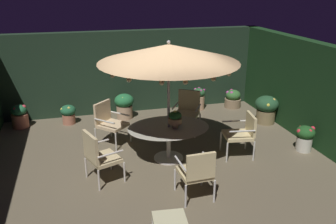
{
  "coord_description": "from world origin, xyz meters",
  "views": [
    {
      "loc": [
        -1.56,
        -6.64,
        3.6
      ],
      "look_at": [
        0.22,
        0.02,
        1.06
      ],
      "focal_mm": 37.75,
      "sensor_mm": 36.0,
      "label": 1
    }
  ],
  "objects_px": {
    "centerpiece_planter": "(175,118)",
    "potted_plant_right_far": "(68,113)",
    "patio_chair_southeast": "(109,120)",
    "potted_plant_left_near": "(20,116)",
    "patio_dining_table": "(169,133)",
    "patio_chair_south": "(99,154)",
    "patio_chair_east": "(188,109)",
    "potted_plant_back_right": "(305,137)",
    "potted_plant_left_far": "(124,105)",
    "potted_plant_right_near": "(266,108)",
    "patio_chair_northeast": "(242,132)",
    "ottoman_footrest": "(170,221)",
    "potted_plant_back_left": "(199,98)",
    "potted_plant_back_center": "(233,99)",
    "patio_umbrella": "(169,53)",
    "patio_chair_north": "(197,171)"
  },
  "relations": [
    {
      "from": "patio_umbrella",
      "to": "potted_plant_back_right",
      "type": "relative_size",
      "value": 4.74
    },
    {
      "from": "potted_plant_left_far",
      "to": "potted_plant_left_near",
      "type": "bearing_deg",
      "value": 179.54
    },
    {
      "from": "potted_plant_left_far",
      "to": "patio_chair_south",
      "type": "bearing_deg",
      "value": -106.3
    },
    {
      "from": "centerpiece_planter",
      "to": "potted_plant_left_near",
      "type": "distance_m",
      "value": 4.47
    },
    {
      "from": "patio_chair_south",
      "to": "potted_plant_left_near",
      "type": "xyz_separation_m",
      "value": [
        -1.8,
        3.26,
        -0.27
      ]
    },
    {
      "from": "patio_umbrella",
      "to": "potted_plant_back_left",
      "type": "xyz_separation_m",
      "value": [
        1.69,
        2.83,
        -1.95
      ]
    },
    {
      "from": "patio_dining_table",
      "to": "patio_chair_south",
      "type": "distance_m",
      "value": 1.61
    },
    {
      "from": "patio_dining_table",
      "to": "patio_chair_north",
      "type": "distance_m",
      "value": 1.61
    },
    {
      "from": "patio_chair_southeast",
      "to": "potted_plant_back_left",
      "type": "relative_size",
      "value": 1.53
    },
    {
      "from": "ottoman_footrest",
      "to": "potted_plant_right_far",
      "type": "xyz_separation_m",
      "value": [
        -1.43,
        5.12,
        -0.03
      ]
    },
    {
      "from": "patio_dining_table",
      "to": "patio_chair_east",
      "type": "bearing_deg",
      "value": 57.69
    },
    {
      "from": "ottoman_footrest",
      "to": "potted_plant_back_left",
      "type": "height_order",
      "value": "potted_plant_back_left"
    },
    {
      "from": "patio_chair_south",
      "to": "potted_plant_back_center",
      "type": "distance_m",
      "value": 5.41
    },
    {
      "from": "patio_dining_table",
      "to": "ottoman_footrest",
      "type": "distance_m",
      "value": 2.58
    },
    {
      "from": "patio_chair_east",
      "to": "ottoman_footrest",
      "type": "relative_size",
      "value": 1.96
    },
    {
      "from": "patio_chair_northeast",
      "to": "ottoman_footrest",
      "type": "height_order",
      "value": "patio_chair_northeast"
    },
    {
      "from": "patio_chair_east",
      "to": "potted_plant_left_far",
      "type": "relative_size",
      "value": 1.49
    },
    {
      "from": "potted_plant_back_center",
      "to": "potted_plant_right_near",
      "type": "bearing_deg",
      "value": -77.24
    },
    {
      "from": "centerpiece_planter",
      "to": "potted_plant_right_far",
      "type": "height_order",
      "value": "centerpiece_planter"
    },
    {
      "from": "patio_chair_north",
      "to": "centerpiece_planter",
      "type": "bearing_deg",
      "value": 88.49
    },
    {
      "from": "patio_umbrella",
      "to": "patio_dining_table",
      "type": "bearing_deg",
      "value": 38.02
    },
    {
      "from": "centerpiece_planter",
      "to": "potted_plant_left_far",
      "type": "bearing_deg",
      "value": 103.6
    },
    {
      "from": "patio_chair_southeast",
      "to": "patio_chair_east",
      "type": "bearing_deg",
      "value": 6.38
    },
    {
      "from": "centerpiece_planter",
      "to": "potted_plant_back_center",
      "type": "distance_m",
      "value": 3.96
    },
    {
      "from": "patio_chair_southeast",
      "to": "ottoman_footrest",
      "type": "height_order",
      "value": "patio_chair_southeast"
    },
    {
      "from": "patio_dining_table",
      "to": "patio_chair_south",
      "type": "xyz_separation_m",
      "value": [
        -1.51,
        -0.56,
        -0.03
      ]
    },
    {
      "from": "potted_plant_back_left",
      "to": "patio_chair_east",
      "type": "bearing_deg",
      "value": -119.41
    },
    {
      "from": "patio_chair_southeast",
      "to": "potted_plant_left_near",
      "type": "height_order",
      "value": "patio_chair_southeast"
    },
    {
      "from": "potted_plant_right_near",
      "to": "centerpiece_planter",
      "type": "bearing_deg",
      "value": -154.11
    },
    {
      "from": "patio_chair_south",
      "to": "potted_plant_back_center",
      "type": "height_order",
      "value": "patio_chair_south"
    },
    {
      "from": "potted_plant_left_near",
      "to": "potted_plant_left_far",
      "type": "relative_size",
      "value": 0.88
    },
    {
      "from": "patio_dining_table",
      "to": "potted_plant_back_left",
      "type": "bearing_deg",
      "value": 59.17
    },
    {
      "from": "patio_chair_east",
      "to": "potted_plant_right_near",
      "type": "distance_m",
      "value": 2.23
    },
    {
      "from": "centerpiece_planter",
      "to": "potted_plant_left_far",
      "type": "xyz_separation_m",
      "value": [
        -0.67,
        2.78,
        -0.59
      ]
    },
    {
      "from": "patio_chair_southeast",
      "to": "potted_plant_left_far",
      "type": "bearing_deg",
      "value": 69.34
    },
    {
      "from": "patio_chair_south",
      "to": "potted_plant_right_far",
      "type": "xyz_separation_m",
      "value": [
        -0.57,
        3.21,
        -0.29
      ]
    },
    {
      "from": "potted_plant_right_far",
      "to": "patio_umbrella",
      "type": "bearing_deg",
      "value": -51.82
    },
    {
      "from": "patio_chair_east",
      "to": "ottoman_footrest",
      "type": "height_order",
      "value": "patio_chair_east"
    },
    {
      "from": "patio_chair_east",
      "to": "potted_plant_back_right",
      "type": "xyz_separation_m",
      "value": [
        2.2,
        -1.78,
        -0.26
      ]
    },
    {
      "from": "patio_dining_table",
      "to": "centerpiece_planter",
      "type": "xyz_separation_m",
      "value": [
        0.11,
        -0.11,
        0.36
      ]
    },
    {
      "from": "potted_plant_back_right",
      "to": "ottoman_footrest",
      "type": "bearing_deg",
      "value": -150.87
    },
    {
      "from": "potted_plant_right_near",
      "to": "patio_chair_northeast",
      "type": "bearing_deg",
      "value": -133.33
    },
    {
      "from": "patio_chair_east",
      "to": "centerpiece_planter",
      "type": "bearing_deg",
      "value": -117.09
    },
    {
      "from": "potted_plant_right_far",
      "to": "potted_plant_back_right",
      "type": "distance_m",
      "value": 5.98
    },
    {
      "from": "potted_plant_back_left",
      "to": "potted_plant_left_far",
      "type": "xyz_separation_m",
      "value": [
        -2.25,
        -0.16,
        0.04
      ]
    },
    {
      "from": "patio_chair_north",
      "to": "patio_dining_table",
      "type": "bearing_deg",
      "value": 92.52
    },
    {
      "from": "patio_umbrella",
      "to": "potted_plant_back_center",
      "type": "xyz_separation_m",
      "value": [
        2.76,
        2.75,
        -2.03
      ]
    },
    {
      "from": "patio_chair_south",
      "to": "potted_plant_back_center",
      "type": "relative_size",
      "value": 1.89
    },
    {
      "from": "patio_chair_east",
      "to": "patio_dining_table",
      "type": "bearing_deg",
      "value": -122.31
    },
    {
      "from": "patio_chair_northeast",
      "to": "potted_plant_right_far",
      "type": "bearing_deg",
      "value": 141.63
    }
  ]
}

